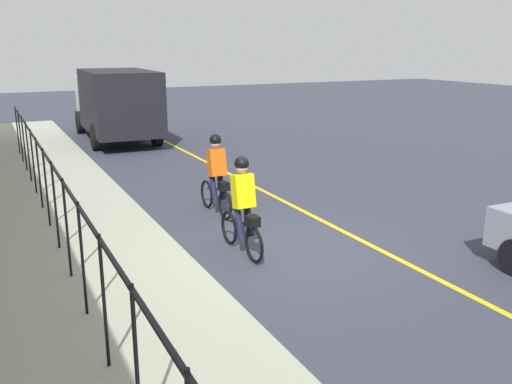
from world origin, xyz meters
TOP-DOWN VIEW (x-y plane):
  - ground_plane at (0.00, 0.00)m, footprint 80.00×80.00m
  - lane_line_centre at (0.00, -1.60)m, footprint 36.00×0.12m
  - sidewalk at (0.00, 3.40)m, footprint 40.00×3.20m
  - iron_fence at (1.00, 3.80)m, footprint 21.20×0.04m
  - cyclist_lead at (2.74, 0.27)m, footprint 1.71×0.36m
  - cyclist_follow at (0.27, 0.78)m, footprint 1.71×0.36m
  - box_truck_background at (13.69, 0.02)m, footprint 6.79×2.73m

SIDE VIEW (x-z plane):
  - ground_plane at x=0.00m, z-range 0.00..0.00m
  - lane_line_centre at x=0.00m, z-range 0.00..0.01m
  - sidewalk at x=0.00m, z-range 0.00..0.15m
  - cyclist_lead at x=2.74m, z-range 0.00..1.82m
  - cyclist_follow at x=0.27m, z-range 0.00..1.82m
  - iron_fence at x=1.00m, z-range 0.49..2.09m
  - box_truck_background at x=13.69m, z-range 0.16..2.94m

